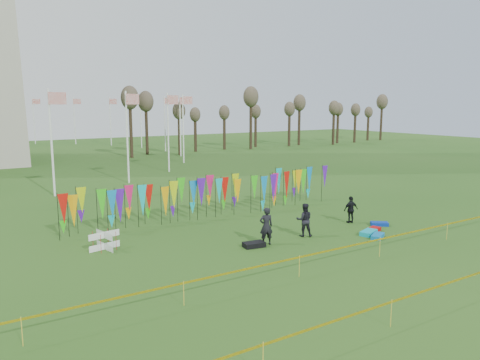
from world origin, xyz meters
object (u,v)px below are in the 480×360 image
kite_bag_blue (379,224)px  box_kite (105,241)px  person_left (266,226)px  kite_bag_turquoise (369,233)px  person_right (351,210)px  kite_bag_black (254,245)px  kite_bag_teal (378,236)px  kite_bag_red (373,230)px  person_mid (304,220)px

kite_bag_blue → box_kite: bearing=164.9°
person_left → kite_bag_turquoise: bearing=-179.5°
box_kite → person_right: size_ratio=0.57×
kite_bag_blue → kite_bag_black: bearing=176.7°
kite_bag_black → kite_bag_teal: bearing=-18.9°
person_left → kite_bag_blue: 7.69m
kite_bag_red → kite_bag_teal: (-0.71, -0.96, 0.00)m
kite_bag_black → kite_bag_teal: 6.66m
kite_bag_turquoise → kite_bag_red: size_ratio=1.04×
kite_bag_black → person_right: bearing=6.5°
box_kite → person_left: 7.82m
kite_bag_turquoise → kite_bag_red: 0.70m
person_left → kite_bag_red: person_left is taller
kite_bag_red → box_kite: bearing=160.7°
box_kite → kite_bag_blue: bearing=-15.1°
person_right → person_mid: bearing=19.2°
box_kite → kite_bag_teal: bearing=-24.0°
kite_bag_red → kite_bag_teal: 1.20m
kite_bag_turquoise → kite_bag_black: bearing=166.9°
kite_bag_turquoise → person_left: bearing=165.2°
kite_bag_red → kite_bag_black: (-7.02, 1.20, 0.02)m
box_kite → kite_bag_teal: 13.78m
person_mid → kite_bag_red: size_ratio=1.62×
kite_bag_turquoise → kite_bag_red: kite_bag_turquoise is taller
person_mid → kite_bag_red: person_mid is taller
person_mid → kite_bag_turquoise: 3.58m
box_kite → person_left: size_ratio=0.48×
box_kite → person_mid: (9.55, -3.32, 0.43)m
person_left → person_mid: bearing=-162.0°
person_left → person_right: 6.72m
person_left → person_mid: person_left is taller
kite_bag_blue → kite_bag_teal: (-2.05, -1.67, -0.00)m
person_left → kite_bag_blue: person_left is taller
kite_bag_black → person_mid: bearing=2.4°
kite_bag_black → person_left: bearing=1.2°
person_right → kite_bag_turquoise: size_ratio=1.40×
box_kite → person_right: bearing=-10.8°
person_mid → kite_bag_black: bearing=33.7°
kite_bag_black → kite_bag_teal: kite_bag_black is taller
person_right → kite_bag_red: bearing=88.9°
person_right → kite_bag_red: size_ratio=1.45×
kite_bag_turquoise → kite_bag_teal: 0.68m
kite_bag_blue → kite_bag_red: bearing=-152.0°
person_mid → kite_bag_red: 4.05m
box_kite → kite_bag_turquoise: 13.58m
box_kite → person_mid: 10.12m
kite_bag_blue → person_right: bearing=125.6°
person_mid → kite_bag_turquoise: bearing=-176.2°
kite_bag_turquoise → kite_bag_blue: 2.21m
kite_bag_red → kite_bag_teal: bearing=-126.6°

